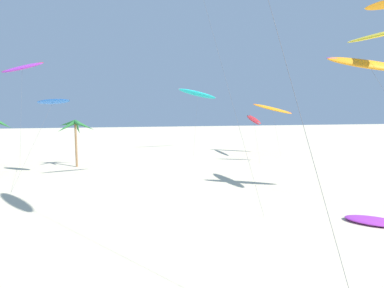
{
  "coord_description": "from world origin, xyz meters",
  "views": [
    {
      "loc": [
        -4.99,
        3.27,
        7.62
      ],
      "look_at": [
        -0.09,
        23.78,
        5.39
      ],
      "focal_mm": 30.09,
      "sensor_mm": 36.0,
      "label": 1
    }
  ],
  "objects": [
    {
      "name": "flying_kite_3",
      "position": [
        -11.75,
        42.31,
        8.56
      ],
      "size": [
        5.06,
        9.11,
        9.02
      ],
      "color": "blue",
      "rests_on": "ground"
    },
    {
      "name": "flying_kite_1",
      "position": [
        16.22,
        25.61,
        13.73
      ],
      "size": [
        2.36,
        9.17,
        14.21
      ],
      "color": "yellow",
      "rests_on": "ground"
    },
    {
      "name": "flying_kite_0",
      "position": [
        10.32,
        62.58,
        10.65
      ],
      "size": [
        8.35,
        9.78,
        11.86
      ],
      "color": "#19B2B7",
      "rests_on": "ground"
    },
    {
      "name": "grounded_kite_1",
      "position": [
        11.83,
        20.84,
        0.18
      ],
      "size": [
        3.94,
        3.79,
        0.35
      ],
      "color": "purple",
      "rests_on": "ground"
    },
    {
      "name": "flying_kite_5",
      "position": [
        -17.01,
        51.42,
        13.3
      ],
      "size": [
        6.6,
        7.32,
        14.28
      ],
      "color": "purple",
      "rests_on": "ground"
    },
    {
      "name": "flying_kite_2",
      "position": [
        21.48,
        54.38,
        7.85
      ],
      "size": [
        6.07,
        4.52,
        9.02
      ],
      "color": "orange",
      "rests_on": "ground"
    },
    {
      "name": "flying_kite_6",
      "position": [
        15.51,
        26.17,
        11.36
      ],
      "size": [
        6.64,
        7.55,
        12.49
      ],
      "color": "orange",
      "rests_on": "ground"
    },
    {
      "name": "flying_kite_7",
      "position": [
        17.6,
        53.45,
        6.04
      ],
      "size": [
        3.72,
        12.37,
        6.97
      ],
      "color": "red",
      "rests_on": "ground"
    },
    {
      "name": "palm_tree_4",
      "position": [
        -10.22,
        48.47,
        5.29
      ],
      "size": [
        4.84,
        4.67,
        6.34
      ],
      "color": "olive",
      "rests_on": "ground"
    }
  ]
}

